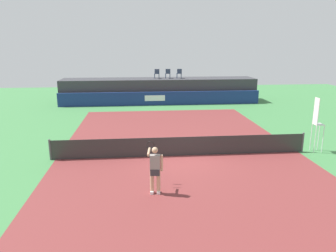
% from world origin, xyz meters
% --- Properties ---
extents(ground_plane, '(48.00, 48.00, 0.00)m').
position_xyz_m(ground_plane, '(0.00, 3.00, 0.00)').
color(ground_plane, '#3D7A42').
extents(court_inner, '(12.00, 22.00, 0.00)m').
position_xyz_m(court_inner, '(0.00, 0.00, 0.00)').
color(court_inner, maroon).
rests_on(court_inner, ground).
extents(sponsor_wall, '(18.00, 0.22, 1.20)m').
position_xyz_m(sponsor_wall, '(-0.00, 13.50, 0.60)').
color(sponsor_wall, navy).
rests_on(sponsor_wall, ground).
extents(spectator_platform, '(18.00, 2.80, 2.20)m').
position_xyz_m(spectator_platform, '(0.00, 15.30, 1.10)').
color(spectator_platform, '#38383D').
rests_on(spectator_platform, ground).
extents(spectator_chair_far_left, '(0.45, 0.45, 0.89)m').
position_xyz_m(spectator_chair_far_left, '(-0.22, 15.16, 2.69)').
color(spectator_chair_far_left, '#2D3D56').
rests_on(spectator_chair_far_left, spectator_platform).
extents(spectator_chair_left, '(0.44, 0.44, 0.89)m').
position_xyz_m(spectator_chair_left, '(0.81, 15.24, 2.69)').
color(spectator_chair_left, '#2D3D56').
rests_on(spectator_chair_left, spectator_platform).
extents(spectator_chair_center, '(0.45, 0.45, 0.89)m').
position_xyz_m(spectator_chair_center, '(1.88, 15.19, 2.69)').
color(spectator_chair_center, '#2D3D56').
rests_on(spectator_chair_center, spectator_platform).
extents(umpire_chair, '(0.45, 0.45, 2.76)m').
position_xyz_m(umpire_chair, '(6.83, 0.00, 1.59)').
color(umpire_chair, white).
rests_on(umpire_chair, ground).
extents(tennis_net, '(12.40, 0.02, 0.95)m').
position_xyz_m(tennis_net, '(0.00, 0.00, 0.47)').
color(tennis_net, '#2D2D2D').
rests_on(tennis_net, ground).
extents(net_post_near, '(0.10, 0.10, 1.00)m').
position_xyz_m(net_post_near, '(-6.20, 0.00, 0.50)').
color(net_post_near, '#4C4C51').
rests_on(net_post_near, ground).
extents(net_post_far, '(0.10, 0.10, 1.00)m').
position_xyz_m(net_post_far, '(6.20, 0.00, 0.50)').
color(net_post_far, '#4C4C51').
rests_on(net_post_far, ground).
extents(tennis_player, '(0.58, 1.19, 1.77)m').
position_xyz_m(tennis_player, '(-1.49, -3.92, 0.96)').
color(tennis_player, white).
rests_on(tennis_player, court_inner).
extents(tennis_ball, '(0.07, 0.07, 0.07)m').
position_xyz_m(tennis_ball, '(-2.45, 2.10, 0.04)').
color(tennis_ball, '#D8EA33').
rests_on(tennis_ball, court_inner).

